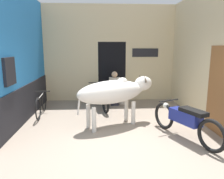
% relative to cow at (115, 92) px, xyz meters
% --- Properties ---
extents(ground_plane, '(30.00, 30.00, 0.00)m').
position_rel_cow_xyz_m(ground_plane, '(-0.03, -1.43, -0.91)').
color(ground_plane, gray).
extents(wall_left_shopfront, '(0.25, 4.24, 3.62)m').
position_rel_cow_xyz_m(wall_left_shopfront, '(-2.58, 0.68, 0.83)').
color(wall_left_shopfront, '#236BAD').
rests_on(wall_left_shopfront, ground_plane).
extents(wall_back_with_doorway, '(4.94, 0.93, 3.62)m').
position_rel_cow_xyz_m(wall_back_with_doorway, '(0.01, 3.06, 0.66)').
color(wall_back_with_doorway, beige).
rests_on(wall_back_with_doorway, ground_plane).
extents(wall_right_with_door, '(0.22, 4.24, 3.62)m').
position_rel_cow_xyz_m(wall_right_with_door, '(2.53, 0.64, 0.87)').
color(wall_right_with_door, beige).
rests_on(wall_right_with_door, ground_plane).
extents(cow, '(2.23, 1.43, 1.32)m').
position_rel_cow_xyz_m(cow, '(0.00, 0.00, 0.00)').
color(cow, silver).
rests_on(cow, ground_plane).
extents(motorcycle_near, '(0.96, 1.97, 0.79)m').
position_rel_cow_xyz_m(motorcycle_near, '(1.51, -0.99, -0.46)').
color(motorcycle_near, black).
rests_on(motorcycle_near, ground_plane).
extents(motorcycle_far, '(0.71, 2.06, 0.80)m').
position_rel_cow_xyz_m(motorcycle_far, '(-0.40, 1.76, -0.45)').
color(motorcycle_far, black).
rests_on(motorcycle_far, ground_plane).
extents(bicycle, '(0.44, 1.63, 0.68)m').
position_rel_cow_xyz_m(bicycle, '(-2.20, 0.99, -0.57)').
color(bicycle, black).
rests_on(bicycle, ground_plane).
extents(shopkeeper_seated, '(0.39, 0.34, 1.20)m').
position_rel_cow_xyz_m(shopkeeper_seated, '(0.13, 2.11, -0.28)').
color(shopkeeper_seated, '#282833').
rests_on(shopkeeper_seated, ground_plane).
extents(plastic_stool, '(0.31, 0.31, 0.41)m').
position_rel_cow_xyz_m(plastic_stool, '(0.41, 2.14, -0.69)').
color(plastic_stool, beige).
rests_on(plastic_stool, ground_plane).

